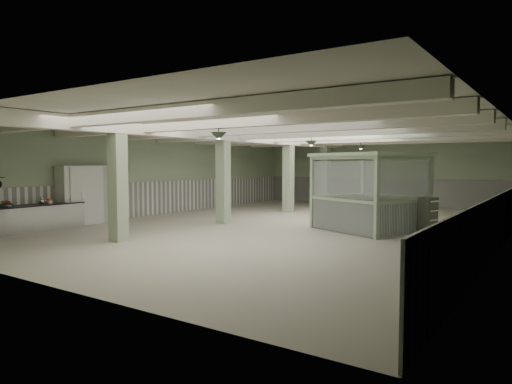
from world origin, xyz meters
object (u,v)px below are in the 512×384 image
Objects in this scene: walkin_cooler at (90,194)px; filing_cabinet at (428,216)px; prep_counter at (13,220)px; guard_booth at (369,178)px.

walkin_cooler is 12.24m from filing_cabinet.
prep_counter is 13.55m from filing_cabinet.
prep_counter is 1.17× the size of guard_booth.
guard_booth is at bearing -156.20° from filing_cabinet.
prep_counter is at bearing -88.40° from walkin_cooler.
filing_cabinet is (1.95, 0.10, -1.18)m from guard_booth.
walkin_cooler is 10.42m from guard_booth.
walkin_cooler reaches higher than prep_counter.
guard_booth is (9.42, 4.40, 0.67)m from walkin_cooler.
guard_booth is 3.40× the size of filing_cabinet.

